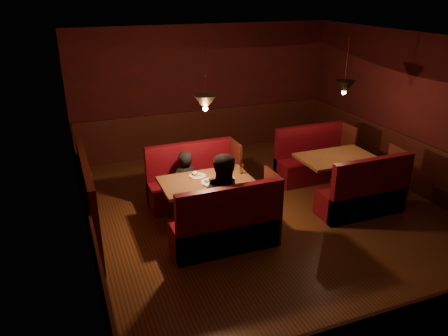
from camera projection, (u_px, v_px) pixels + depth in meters
name	position (u px, v px, depth m)	size (l,w,h in m)	color
room	(258.00, 161.00, 7.01)	(6.02, 7.02, 2.92)	#44280E
main_table	(208.00, 190.00, 7.04)	(1.46, 0.89, 1.02)	brown
main_bench_far	(193.00, 184.00, 7.85)	(1.61, 0.57, 1.10)	#490A0F
main_bench_near	(227.00, 228.00, 6.43)	(1.61, 0.57, 1.10)	#490A0F
second_table	(336.00, 167.00, 8.03)	(1.38, 0.88, 0.78)	brown
second_bench_far	(312.00, 162.00, 8.84)	(1.52, 0.57, 1.09)	#490A0F
second_bench_near	(364.00, 196.00, 7.42)	(1.52, 0.57, 1.09)	#490A0F
diner_a	(184.00, 171.00, 7.51)	(0.52, 0.34, 1.42)	black
diner_b	(227.00, 188.00, 6.46)	(0.85, 0.66, 1.75)	black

